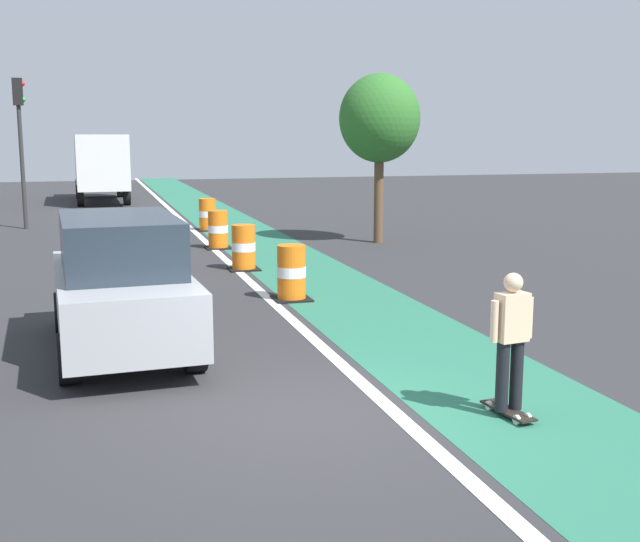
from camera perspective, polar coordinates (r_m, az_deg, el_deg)
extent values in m
plane|color=#2D2D30|center=(9.42, -0.38, -10.20)|extent=(100.00, 100.00, 0.00)
cube|color=#286B51|center=(21.32, -2.95, 1.10)|extent=(2.50, 80.00, 0.01)
cube|color=silver|center=(21.03, -6.93, 0.92)|extent=(0.20, 80.00, 0.01)
cube|color=black|center=(9.56, 13.37, -9.74)|extent=(0.33, 0.82, 0.02)
cylinder|color=silver|center=(9.72, 12.06, -9.45)|extent=(0.05, 0.11, 0.11)
cylinder|color=silver|center=(9.81, 12.80, -9.30)|extent=(0.05, 0.11, 0.11)
cylinder|color=silver|center=(9.33, 13.97, -10.35)|extent=(0.05, 0.11, 0.11)
cylinder|color=silver|center=(9.42, 14.72, -10.18)|extent=(0.05, 0.11, 0.11)
cylinder|color=black|center=(9.37, 12.99, -7.41)|extent=(0.15, 0.15, 0.82)
cylinder|color=black|center=(9.49, 13.96, -7.24)|extent=(0.15, 0.15, 0.82)
cube|color=beige|center=(9.26, 13.64, -3.24)|extent=(0.39, 0.27, 0.56)
cylinder|color=beige|center=(9.12, 12.44, -3.56)|extent=(0.09, 0.09, 0.48)
cylinder|color=beige|center=(9.41, 14.80, -3.25)|extent=(0.09, 0.09, 0.48)
sphere|color=beige|center=(9.18, 13.74, -0.80)|extent=(0.22, 0.22, 0.22)
cube|color=#9EA0A5|center=(12.22, -14.09, -1.98)|extent=(2.07, 4.69, 0.90)
cube|color=#232D38|center=(12.08, -14.26, 1.97)|extent=(1.76, 2.93, 0.80)
cylinder|color=black|center=(13.67, -17.98, -2.87)|extent=(0.31, 0.69, 0.68)
cylinder|color=black|center=(13.79, -11.16, -2.46)|extent=(0.31, 0.69, 0.68)
cylinder|color=black|center=(10.90, -17.62, -6.01)|extent=(0.31, 0.69, 0.68)
cylinder|color=black|center=(11.05, -9.06, -5.46)|extent=(0.31, 0.69, 0.68)
cylinder|color=orange|center=(15.62, -2.06, -1.18)|extent=(0.56, 0.56, 0.42)
cylinder|color=white|center=(15.56, -2.07, -0.04)|extent=(0.57, 0.57, 0.21)
cylinder|color=orange|center=(15.51, -2.08, 1.10)|extent=(0.56, 0.56, 0.42)
cube|color=black|center=(15.67, -2.06, -2.01)|extent=(0.73, 0.73, 0.04)
cylinder|color=orange|center=(19.17, -5.51, 0.83)|extent=(0.56, 0.56, 0.42)
cylinder|color=white|center=(19.12, -5.53, 1.76)|extent=(0.57, 0.57, 0.21)
cylinder|color=orange|center=(19.08, -5.54, 2.70)|extent=(0.56, 0.56, 0.42)
cube|color=black|center=(19.21, -5.50, 0.15)|extent=(0.73, 0.73, 0.04)
cylinder|color=orange|center=(22.87, -7.33, 2.24)|extent=(0.56, 0.56, 0.42)
cylinder|color=white|center=(22.83, -7.35, 3.03)|extent=(0.57, 0.57, 0.21)
cylinder|color=orange|center=(22.79, -7.37, 3.81)|extent=(0.56, 0.56, 0.42)
cube|color=black|center=(22.90, -7.32, 1.67)|extent=(0.73, 0.73, 0.04)
cylinder|color=orange|center=(27.22, -8.10, 3.42)|extent=(0.56, 0.56, 0.42)
cylinder|color=white|center=(27.18, -8.11, 4.08)|extent=(0.57, 0.57, 0.21)
cylinder|color=orange|center=(27.16, -8.13, 4.74)|extent=(0.56, 0.56, 0.42)
cube|color=black|center=(27.24, -8.09, 2.94)|extent=(0.73, 0.73, 0.04)
cube|color=silver|center=(39.09, -15.49, 7.62)|extent=(2.43, 5.65, 2.50)
cube|color=#19478C|center=(42.95, -15.66, 7.17)|extent=(2.24, 1.95, 2.10)
cylinder|color=black|center=(42.78, -16.97, 5.69)|extent=(0.32, 0.97, 0.96)
cylinder|color=black|center=(42.85, -14.20, 5.82)|extent=(0.32, 0.97, 0.96)
cylinder|color=black|center=(37.74, -16.87, 5.20)|extent=(0.32, 0.97, 0.96)
cylinder|color=black|center=(37.82, -13.74, 5.35)|extent=(0.32, 0.97, 0.96)
cylinder|color=#2D2D2D|center=(29.15, -20.63, 6.96)|extent=(0.14, 0.14, 4.20)
cube|color=black|center=(29.17, -20.94, 11.97)|extent=(0.32, 0.32, 0.90)
sphere|color=red|center=(29.17, -20.63, 12.50)|extent=(0.16, 0.16, 0.16)
sphere|color=green|center=(29.14, -20.57, 11.48)|extent=(0.16, 0.16, 0.16)
cylinder|color=brown|center=(23.89, 4.24, 5.15)|extent=(0.28, 0.28, 2.60)
ellipsoid|color=#2D6B28|center=(23.82, 4.31, 10.91)|extent=(2.40, 2.40, 2.60)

